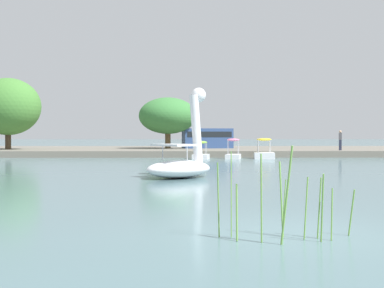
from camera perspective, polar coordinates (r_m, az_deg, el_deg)
The scene contains 11 objects.
ground_plane at distance 9.30m, azimuth 11.00°, elevation -9.84°, with size 437.21×437.21×0.00m, color slate.
shore_bank_far at distance 48.47m, azimuth 1.30°, elevation -0.76°, with size 120.19×18.93×0.51m, color #6B665B.
swan_boat at distance 20.66m, azimuth -1.20°, elevation -1.89°, with size 3.52×3.47×3.76m.
pedal_boat_lime at distance 37.02m, azimuth 1.02°, elevation -1.05°, with size 1.38×1.95×1.32m.
pedal_boat_pink at distance 37.16m, azimuth 4.70°, elevation -1.05°, with size 1.37×2.12×1.51m.
pedal_boat_yellow at distance 37.81m, azimuth 8.17°, elevation -1.00°, with size 1.71×2.47×1.53m.
tree_broadleaf_behind_dock at distance 46.98m, azimuth -2.76°, elevation 3.21°, with size 6.99×7.10×4.76m.
tree_broadleaf_right at distance 46.65m, azimuth -20.16°, elevation 3.99°, with size 7.54×7.09×6.21m.
person_on_path at distance 42.93m, azimuth 16.48°, elevation 0.45°, with size 0.25×0.22×1.63m.
parked_van at distance 47.98m, azimuth 1.76°, elevation 0.74°, with size 4.92×2.62×1.88m.
reed_clump_foreground at distance 8.53m, azimuth 10.41°, elevation -6.65°, with size 2.40×0.86×1.58m.
Camera 1 is at (-1.89, -8.93, 1.74)m, focal length 47.00 mm.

